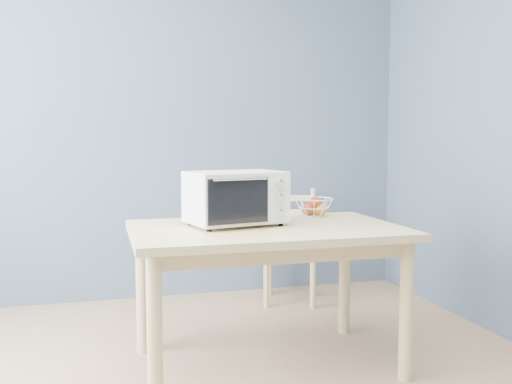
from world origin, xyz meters
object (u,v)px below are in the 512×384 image
object	(u,v)px
dining_table	(266,245)
fruit_basket	(314,206)
dining_chair	(291,246)
toaster_oven	(232,197)

from	to	relation	value
dining_table	fruit_basket	world-z (taller)	fruit_basket
dining_table	dining_chair	bearing A→B (deg)	65.19
dining_table	fruit_basket	size ratio (longest dim) A/B	4.67
dining_table	toaster_oven	size ratio (longest dim) A/B	2.55
dining_table	dining_chair	distance (m)	1.29
dining_table	fruit_basket	xyz separation A→B (m)	(0.38, 0.31, 0.16)
dining_table	toaster_oven	world-z (taller)	toaster_oven
fruit_basket	dining_chair	size ratio (longest dim) A/B	0.36
dining_chair	toaster_oven	bearing A→B (deg)	-102.28
fruit_basket	dining_table	bearing A→B (deg)	-141.56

